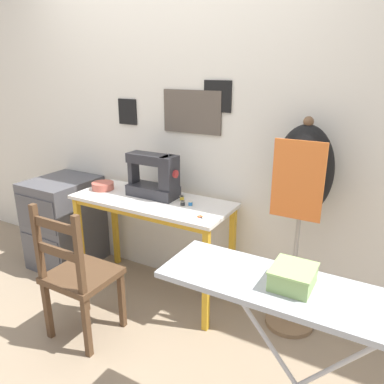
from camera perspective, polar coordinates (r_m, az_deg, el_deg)
The scene contains 14 objects.
ground_plane at distance 2.90m, azimuth -8.52°, elevation -16.94°, with size 14.00×14.00×0.00m, color gray.
wall_back at distance 2.84m, azimuth -2.80°, elevation 10.45°, with size 10.00×0.07×2.55m.
sewing_table at distance 2.74m, azimuth -6.22°, elevation -3.20°, with size 1.19×0.49×0.77m.
sewing_machine at distance 2.72m, azimuth -5.60°, elevation 2.24°, with size 0.40×0.17×0.34m.
fabric_bowl at distance 2.99m, azimuth -13.43°, elevation 0.94°, with size 0.17×0.17×0.06m.
scissors at distance 2.36m, azimuth 1.42°, elevation -4.00°, with size 0.11×0.11×0.01m.
thread_spool_near_machine at distance 2.67m, azimuth -1.56°, elevation -0.97°, with size 0.04×0.04×0.03m.
thread_spool_mid_table at distance 2.57m, azimuth -1.43°, elevation -1.74°, with size 0.04×0.04×0.03m.
thread_spool_far_edge at distance 2.57m, azimuth -0.25°, elevation -1.76°, with size 0.04×0.04×0.03m.
wooden_chair at distance 2.50m, azimuth -16.91°, elevation -12.16°, with size 0.40×0.38×0.92m.
filing_cabinet at distance 3.46m, azimuth -18.82°, elevation -4.37°, with size 0.48×0.58×0.77m.
dress_form at distance 2.34m, azimuth 16.48°, elevation 1.47°, with size 0.35×0.32×1.41m.
ironing_board at distance 1.53m, azimuth 17.01°, elevation -15.85°, with size 1.16×0.34×0.88m.
storage_box at distance 1.50m, azimuth 15.12°, elevation -12.36°, with size 0.16×0.17×0.08m.
Camera 1 is at (1.52, -1.82, 1.68)m, focal length 35.00 mm.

